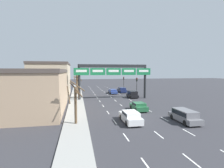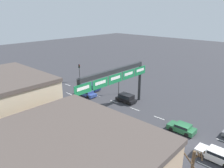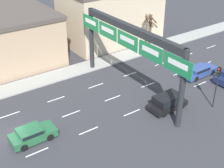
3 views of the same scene
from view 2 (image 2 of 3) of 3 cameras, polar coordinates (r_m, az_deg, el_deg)
ground_plane at (r=32.20m, az=18.54°, el=-13.74°), size 220.00×220.00×0.00m
lane_dashes at (r=38.65m, az=0.06°, el=-7.05°), size 6.72×67.00×0.01m
sign_gantry at (r=36.22m, az=0.55°, el=1.25°), size 17.04×0.70×7.66m
building_far at (r=35.16m, az=-24.75°, el=-4.20°), size 8.62×14.09×8.22m
car_blue at (r=45.49m, az=-6.74°, el=-2.25°), size 1.80×4.89×1.22m
car_navy at (r=48.86m, az=-5.55°, el=-0.60°), size 1.84×4.72×1.45m
car_green at (r=33.63m, az=17.81°, el=-10.80°), size 1.86×3.92×1.31m
car_white at (r=29.43m, az=25.73°, el=-16.31°), size 1.83×4.58×1.39m
suv_black at (r=42.09m, az=3.72°, el=-3.59°), size 1.90×3.95×1.58m
traffic_light_near_gantry at (r=54.54m, az=-8.53°, el=3.84°), size 0.30×0.35×4.30m
traffic_light_mid_block at (r=45.51m, az=1.81°, el=1.26°), size 0.30×0.35×4.48m
tree_bare_closest at (r=23.16m, az=20.57°, el=-19.57°), size 2.06×1.76×5.08m
tree_bare_second at (r=39.90m, az=-17.75°, el=-2.32°), size 2.16×1.88×5.14m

